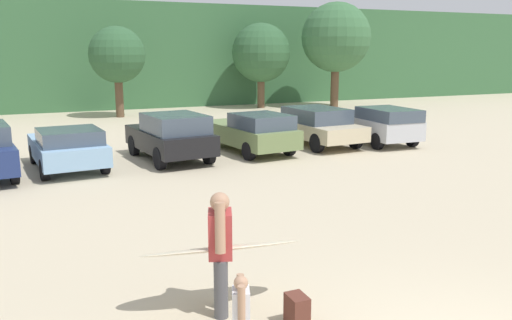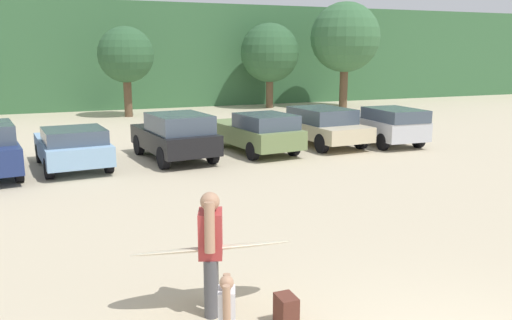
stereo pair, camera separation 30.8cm
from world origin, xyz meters
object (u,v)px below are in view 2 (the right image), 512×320
Objects in this scene: parked_car_olive_green at (256,131)px; person_adult at (211,245)px; parked_car_silver at (385,124)px; surfboard_cream at (213,248)px; parked_car_sky_blue at (72,146)px; person_child at (227,314)px; backpack_dropped at (286,312)px; parked_car_black at (175,135)px; parked_car_champagne at (320,125)px.

parked_car_olive_green is 12.04m from person_adult.
surfboard_cream is (-10.37, -10.45, 0.10)m from parked_car_silver.
person_adult reaches higher than parked_car_olive_green.
person_adult is at bearing 71.50° from surfboard_cream.
surfboard_cream is at bearing -177.86° from parked_car_sky_blue.
person_child is at bearing 140.07° from parked_car_silver.
parked_car_black is at bearing 83.94° from backpack_dropped.
parked_car_sky_blue is 2.35× the size of person_adult.
parked_car_silver is 14.72m from surfboard_cream.
person_child reaches higher than surfboard_cream.
surfboard_cream is at bearing 128.12° from backpack_dropped.
parked_car_black is 0.90× the size of parked_car_champagne.
parked_car_black reaches higher than parked_car_olive_green.
parked_car_silver is at bearing -112.62° from person_child.
parked_car_olive_green is 5.38m from parked_car_silver.
parked_car_olive_green is at bearing 88.40° from parked_car_silver.
person_child is at bearing 87.37° from surfboard_cream.
person_child is (-8.17, -12.64, -0.17)m from parked_car_champagne.
parked_car_olive_green is at bearing 69.95° from backpack_dropped.
parked_car_sky_blue is 0.90× the size of parked_car_olive_green.
parked_car_olive_green is 4.22× the size of person_child.
person_child is at bearing 162.79° from parked_car_black.
surfboard_cream reaches higher than backpack_dropped.
backpack_dropped is (-7.19, -12.18, -0.57)m from parked_car_champagne.
backpack_dropped is (2.10, -11.34, -0.48)m from parked_car_sky_blue.
parked_car_sky_blue is 3.31m from parked_car_black.
person_child is 2.43× the size of backpack_dropped.
person_adult is at bearing 162.58° from parked_car_black.
surfboard_cream is (-7.91, -11.26, 0.10)m from parked_car_champagne.
parked_car_sky_blue is 10.51m from surfboard_cream.
parked_car_black is 3.86× the size of person_child.
parked_car_champagne is 2.68× the size of person_adult.
person_adult is at bearing -178.32° from parked_car_sky_blue.
person_adult is 1.61× the size of person_child.
parked_car_olive_green is 13.26m from person_child.
parked_car_champagne is 13.91m from person_adult.
parked_car_sky_blue is 0.88× the size of parked_car_champagne.
person_adult reaches higher than backpack_dropped.
parked_car_silver is 1.72× the size of surfboard_cream.
person_child is at bearing 143.00° from parked_car_champagne.
person_adult is (1.30, -10.55, 0.29)m from parked_car_sky_blue.
parked_car_olive_green reaches higher than person_child.
parked_car_black is 3.08m from parked_car_olive_green.
backpack_dropped is (-4.28, -11.71, -0.54)m from parked_car_olive_green.
backpack_dropped is at bearing 136.09° from surfboard_cream.
person_adult reaches higher than parked_car_black.
parked_car_champagne is at bearing -117.14° from surfboard_cream.
parked_car_sky_blue reaches higher than backpack_dropped.
surfboard_cream is (0.26, 1.38, 0.28)m from person_child.
parked_car_olive_green is (6.37, 0.37, 0.06)m from parked_car_sky_blue.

